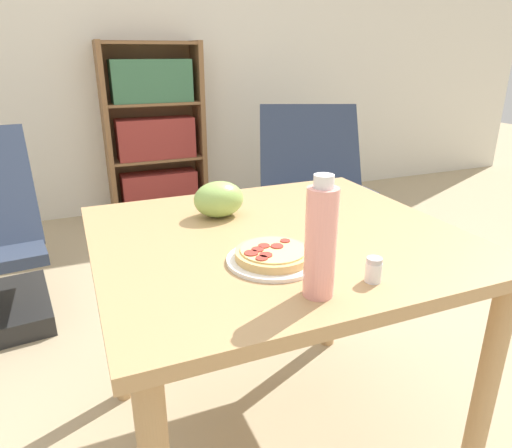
% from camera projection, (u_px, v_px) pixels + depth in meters
% --- Properties ---
extents(ground_plane, '(14.00, 14.00, 0.00)m').
position_uv_depth(ground_plane, '(264.00, 435.00, 1.56)').
color(ground_plane, tan).
extents(wall_back, '(8.00, 0.05, 2.60)m').
position_uv_depth(wall_back, '(124.00, 41.00, 3.36)').
color(wall_back, silver).
rests_on(wall_back, ground_plane).
extents(dining_table, '(1.01, 0.92, 0.75)m').
position_uv_depth(dining_table, '(277.00, 267.00, 1.33)').
color(dining_table, tan).
rests_on(dining_table, ground_plane).
extents(pizza_on_plate, '(0.23, 0.23, 0.04)m').
position_uv_depth(pizza_on_plate, '(273.00, 256.00, 1.11)').
color(pizza_on_plate, white).
rests_on(pizza_on_plate, dining_table).
extents(grape_bunch, '(0.16, 0.13, 0.11)m').
position_uv_depth(grape_bunch, '(219.00, 199.00, 1.41)').
color(grape_bunch, '#93BC5B').
rests_on(grape_bunch, dining_table).
extents(drink_bottle, '(0.07, 0.07, 0.26)m').
position_uv_depth(drink_bottle, '(321.00, 241.00, 0.92)').
color(drink_bottle, pink).
rests_on(drink_bottle, dining_table).
extents(salt_shaker, '(0.04, 0.04, 0.06)m').
position_uv_depth(salt_shaker, '(374.00, 270.00, 1.01)').
color(salt_shaker, white).
rests_on(salt_shaker, dining_table).
extents(lounge_chair_far, '(0.89, 0.96, 0.88)m').
position_uv_depth(lounge_chair_far, '(311.00, 198.00, 3.13)').
color(lounge_chair_far, black).
rests_on(lounge_chair_far, ground_plane).
extents(bookshelf, '(0.75, 0.27, 1.31)m').
position_uv_depth(bookshelf, '(155.00, 136.00, 3.51)').
color(bookshelf, brown).
rests_on(bookshelf, ground_plane).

